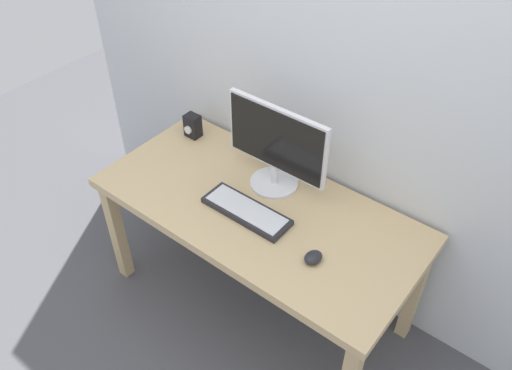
{
  "coord_description": "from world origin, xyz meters",
  "views": [
    {
      "loc": [
        1.06,
        -1.35,
        2.33
      ],
      "look_at": [
        -0.01,
        0.0,
        0.82
      ],
      "focal_mm": 36.68,
      "sensor_mm": 36.0,
      "label": 1
    }
  ],
  "objects_px": {
    "desk": "(258,218)",
    "mouse": "(313,257)",
    "monitor": "(276,146)",
    "audio_controller": "(193,126)",
    "keyboard_primary": "(246,211)"
  },
  "relations": [
    {
      "from": "monitor",
      "to": "keyboard_primary",
      "type": "relative_size",
      "value": 1.25
    },
    {
      "from": "desk",
      "to": "mouse",
      "type": "height_order",
      "value": "mouse"
    },
    {
      "from": "desk",
      "to": "audio_controller",
      "type": "height_order",
      "value": "audio_controller"
    },
    {
      "from": "keyboard_primary",
      "to": "mouse",
      "type": "relative_size",
      "value": 4.94
    },
    {
      "from": "mouse",
      "to": "audio_controller",
      "type": "height_order",
      "value": "audio_controller"
    },
    {
      "from": "desk",
      "to": "mouse",
      "type": "bearing_deg",
      "value": -16.98
    },
    {
      "from": "monitor",
      "to": "mouse",
      "type": "xyz_separation_m",
      "value": [
        0.41,
        -0.29,
        -0.2
      ]
    },
    {
      "from": "monitor",
      "to": "audio_controller",
      "type": "bearing_deg",
      "value": 175.9
    },
    {
      "from": "audio_controller",
      "to": "monitor",
      "type": "bearing_deg",
      "value": -4.1
    },
    {
      "from": "monitor",
      "to": "mouse",
      "type": "relative_size",
      "value": 6.18
    },
    {
      "from": "keyboard_primary",
      "to": "audio_controller",
      "type": "relative_size",
      "value": 3.32
    },
    {
      "from": "desk",
      "to": "monitor",
      "type": "distance_m",
      "value": 0.35
    },
    {
      "from": "desk",
      "to": "monitor",
      "type": "height_order",
      "value": "monitor"
    },
    {
      "from": "monitor",
      "to": "audio_controller",
      "type": "relative_size",
      "value": 4.15
    },
    {
      "from": "keyboard_primary",
      "to": "desk",
      "type": "bearing_deg",
      "value": 82.08
    }
  ]
}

